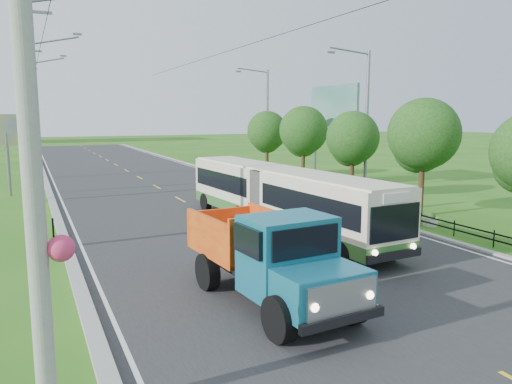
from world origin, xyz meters
TOP-DOWN VIEW (x-y plane):
  - ground at (0.00, 0.00)m, footprint 240.00×240.00m
  - road at (0.00, 20.00)m, footprint 14.00×120.00m
  - curb_left at (-7.20, 20.00)m, footprint 0.40×120.00m
  - curb_right at (7.15, 20.00)m, footprint 0.30×120.00m
  - edge_line_left at (-6.65, 20.00)m, footprint 0.12×120.00m
  - edge_line_right at (6.65, 20.00)m, footprint 0.12×120.00m
  - centre_dash at (0.00, 0.00)m, footprint 0.12×2.20m
  - railing_right at (8.00, 14.00)m, footprint 0.04×40.00m
  - pole_nearest at (-8.24, -3.00)m, footprint 3.51×0.44m
  - pole_near at (-8.26, 9.00)m, footprint 3.51×0.32m
  - pole_mid at (-8.26, 21.00)m, footprint 3.51×0.32m
  - pole_far at (-8.26, 33.00)m, footprint 3.51×0.32m
  - tree_third at (9.86, 8.14)m, footprint 3.60×3.62m
  - tree_fourth at (9.86, 14.14)m, footprint 3.24×3.31m
  - tree_fifth at (9.86, 20.14)m, footprint 3.48×3.52m
  - tree_back at (9.86, 26.14)m, footprint 3.30×3.36m
  - streetlight_mid at (10.64, 14.00)m, footprint 3.02×0.20m
  - streetlight_far at (10.64, 28.00)m, footprint 3.02×0.20m
  - planter_near at (8.60, 6.00)m, footprint 0.64×0.64m
  - planter_mid at (8.60, 14.00)m, footprint 0.64×0.64m
  - planter_far at (8.60, 22.00)m, footprint 0.64×0.64m
  - billboard_left at (-9.50, 24.00)m, footprint 3.00×0.20m
  - billboard_right at (12.30, 20.00)m, footprint 0.24×6.00m
  - bus at (1.72, 8.05)m, footprint 3.25×14.35m
  - dump_truck at (-2.54, 0.38)m, footprint 2.85×6.33m

SIDE VIEW (x-z plane):
  - ground at x=0.00m, z-range 0.00..0.00m
  - road at x=0.00m, z-range 0.00..0.02m
  - edge_line_left at x=-6.65m, z-range 0.02..0.02m
  - edge_line_right at x=6.65m, z-range 0.02..0.02m
  - centre_dash at x=0.00m, z-range 0.02..0.02m
  - curb_right at x=7.15m, z-range 0.00..0.10m
  - curb_left at x=-7.20m, z-range 0.00..0.15m
  - planter_near at x=8.60m, z-range -0.05..0.62m
  - planter_mid at x=8.60m, z-range -0.05..0.62m
  - planter_far at x=8.60m, z-range -0.05..0.62m
  - railing_right at x=8.00m, z-range 0.00..0.60m
  - dump_truck at x=-2.54m, z-range 0.17..2.76m
  - bus at x=1.72m, z-range 0.28..3.03m
  - tree_fourth at x=9.86m, z-range 0.89..6.29m
  - tree_back at x=9.86m, z-range 0.90..6.40m
  - tree_fifth at x=9.86m, z-range 0.95..6.75m
  - billboard_left at x=-9.50m, z-range 1.27..6.47m
  - tree_third at x=9.86m, z-range 0.99..6.99m
  - streetlight_mid at x=10.64m, z-range 0.37..9.44m
  - streetlight_far at x=10.64m, z-range 0.37..9.44m
  - pole_nearest at x=-8.24m, z-range -0.06..9.94m
  - pole_near at x=-8.26m, z-range 0.09..10.09m
  - pole_mid at x=-8.26m, z-range 0.09..10.09m
  - pole_far at x=-8.26m, z-range 0.09..10.09m
  - billboard_right at x=12.30m, z-range 1.69..8.99m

